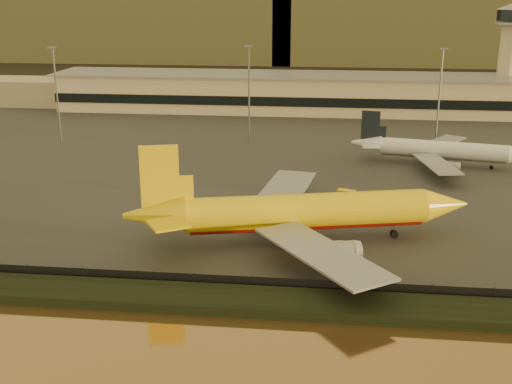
% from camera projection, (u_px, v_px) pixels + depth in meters
% --- Properties ---
extents(ground, '(900.00, 900.00, 0.00)m').
position_uv_depth(ground, '(249.00, 255.00, 100.50)').
color(ground, black).
rests_on(ground, ground).
extents(embankment, '(320.00, 7.00, 1.40)m').
position_uv_depth(embankment, '(233.00, 301.00, 84.18)').
color(embankment, black).
rests_on(embankment, ground).
extents(tarmac, '(320.00, 220.00, 0.20)m').
position_uv_depth(tarmac, '(289.00, 129.00, 190.49)').
color(tarmac, '#2D2D2D').
rests_on(tarmac, ground).
extents(perimeter_fence, '(300.00, 0.05, 2.20)m').
position_uv_depth(perimeter_fence, '(237.00, 283.00, 87.79)').
color(perimeter_fence, black).
rests_on(perimeter_fence, tarmac).
extents(terminal_building, '(202.00, 25.00, 12.60)m').
position_uv_depth(terminal_building, '(253.00, 92.00, 219.16)').
color(terminal_building, tan).
rests_on(terminal_building, tarmac).
extents(control_tower, '(11.20, 11.20, 35.50)m').
position_uv_depth(control_tower, '(510.00, 48.00, 210.51)').
color(control_tower, tan).
rests_on(control_tower, tarmac).
extents(apron_light_masts, '(152.20, 12.20, 25.40)m').
position_uv_depth(apron_light_masts, '(343.00, 87.00, 165.22)').
color(apron_light_masts, slate).
rests_on(apron_light_masts, tarmac).
extents(distant_hills, '(470.00, 160.00, 70.00)m').
position_uv_depth(distant_hills, '(282.00, 4.00, 415.48)').
color(distant_hills, brown).
rests_on(distant_hills, ground).
extents(dhl_cargo_jet, '(56.17, 53.94, 16.94)m').
position_uv_depth(dhl_cargo_jet, '(301.00, 213.00, 103.66)').
color(dhl_cargo_jet, yellow).
rests_on(dhl_cargo_jet, tarmac).
extents(white_narrowbody_jet, '(41.57, 39.97, 12.00)m').
position_uv_depth(white_narrowbody_jet, '(440.00, 150.00, 150.27)').
color(white_narrowbody_jet, white).
rests_on(white_narrowbody_jet, tarmac).
extents(gse_vehicle_yellow, '(3.90, 2.76, 1.61)m').
position_uv_depth(gse_vehicle_yellow, '(346.00, 194.00, 127.28)').
color(gse_vehicle_yellow, yellow).
rests_on(gse_vehicle_yellow, tarmac).
extents(gse_vehicle_white, '(4.19, 2.95, 1.72)m').
position_uv_depth(gse_vehicle_white, '(155.00, 187.00, 131.64)').
color(gse_vehicle_white, white).
rests_on(gse_vehicle_white, tarmac).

